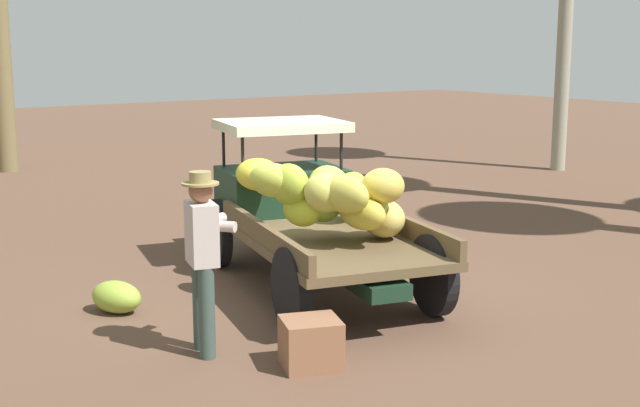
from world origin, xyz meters
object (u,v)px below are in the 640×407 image
Objects in this scene: loose_banana_bunch at (116,297)px; wooden_crate at (311,343)px; truck at (307,204)px; farmer at (203,251)px.

wooden_crate is at bearing -161.79° from loose_banana_bunch.
wooden_crate is (-2.27, 1.51, -0.74)m from truck.
farmer is at bearing 35.90° from wooden_crate.
loose_banana_bunch is at bearing 18.21° from wooden_crate.
farmer is 3.37× the size of wooden_crate.
farmer is 1.84m from loose_banana_bunch.
wooden_crate is at bearing -39.24° from farmer.
farmer is at bearing -172.89° from loose_banana_bunch.
truck reaches higher than farmer.
farmer is 1.30m from wooden_crate.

